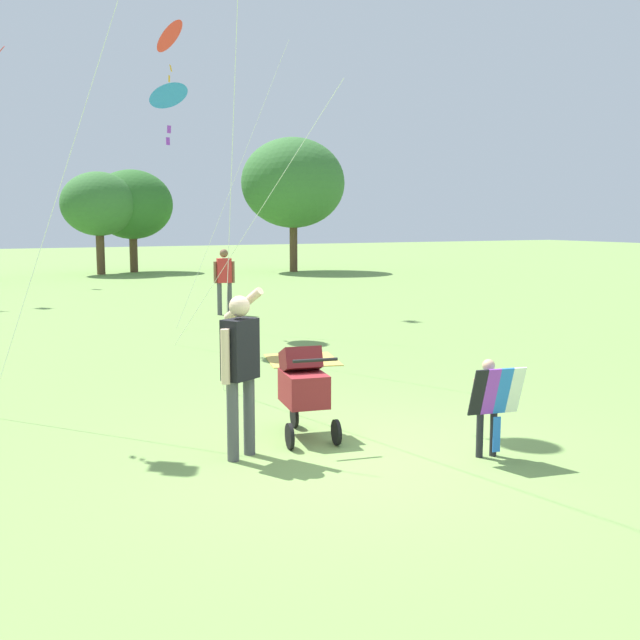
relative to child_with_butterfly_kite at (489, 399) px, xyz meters
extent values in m
plane|color=#75994C|center=(-1.22, 0.62, -0.62)|extent=(120.00, 120.00, 0.00)
cylinder|color=brown|center=(1.47, 27.99, 0.27)|extent=(0.36, 0.36, 1.77)
ellipsoid|color=#387033|center=(1.47, 27.99, 2.46)|extent=(3.26, 2.94, 2.77)
cylinder|color=brown|center=(3.09, 28.75, 0.18)|extent=(0.36, 0.36, 1.60)
ellipsoid|color=#2D6628|center=(3.09, 28.75, 2.46)|extent=(3.68, 3.31, 3.13)
cylinder|color=brown|center=(9.78, 25.78, 0.45)|extent=(0.36, 0.36, 2.14)
ellipsoid|color=#387033|center=(9.78, 25.78, 3.44)|extent=(4.81, 4.33, 4.09)
cylinder|color=#232328|center=(0.08, 0.02, -0.37)|extent=(0.07, 0.07, 0.50)
cylinder|color=#232328|center=(-0.07, 0.05, -0.37)|extent=(0.07, 0.07, 0.50)
cube|color=#284CA8|center=(0.01, 0.03, 0.07)|extent=(0.24, 0.17, 0.38)
cylinder|color=tan|center=(0.14, 0.01, 0.04)|extent=(0.05, 0.05, 0.33)
cylinder|color=tan|center=(-0.13, 0.06, 0.04)|extent=(0.05, 0.05, 0.33)
sphere|color=tan|center=(0.01, 0.03, 0.33)|extent=(0.13, 0.13, 0.13)
cube|color=white|center=(0.18, -0.18, 0.11)|extent=(0.17, 0.20, 0.49)
cube|color=blue|center=(0.04, -0.16, 0.11)|extent=(0.17, 0.20, 0.49)
cube|color=purple|center=(-0.09, -0.13, 0.11)|extent=(0.17, 0.20, 0.49)
cube|color=black|center=(-0.23, -0.11, 0.11)|extent=(0.17, 0.20, 0.49)
cube|color=blue|center=(-0.03, -0.16, -0.33)|extent=(0.08, 0.03, 0.36)
cylinder|color=#4C4C51|center=(-2.36, 1.08, -0.21)|extent=(0.12, 0.12, 0.82)
cylinder|color=#4C4C51|center=(-2.14, 1.21, -0.21)|extent=(0.12, 0.12, 0.82)
cube|color=black|center=(-2.25, 1.14, 0.51)|extent=(0.42, 0.37, 0.61)
cylinder|color=beige|center=(-2.45, 1.04, 0.47)|extent=(0.09, 0.09, 0.55)
cylinder|color=beige|center=(-2.12, 1.37, 0.93)|extent=(0.32, 0.48, 0.39)
sphere|color=beige|center=(-2.25, 1.14, 0.94)|extent=(0.21, 0.21, 0.21)
cylinder|color=black|center=(-1.29, 1.92, -0.48)|extent=(0.09, 0.28, 0.28)
cylinder|color=black|center=(-1.69, 1.18, -0.48)|extent=(0.09, 0.28, 0.28)
cylinder|color=black|center=(-1.18, 1.08, -0.48)|extent=(0.09, 0.28, 0.28)
cube|color=maroon|center=(-1.37, 1.50, -0.06)|extent=(0.55, 0.71, 0.36)
cube|color=maroon|center=(-1.35, 1.63, 0.24)|extent=(0.48, 0.48, 0.35)
cylinder|color=black|center=(-1.45, 1.05, 0.34)|extent=(0.48, 0.12, 0.04)
cylinder|color=silver|center=(-1.69, 2.71, 3.15)|extent=(0.63, 2.85, 7.54)
cylinder|color=silver|center=(-3.61, 3.43, 2.12)|extent=(1.74, 1.23, 5.47)
cone|color=red|center=(-0.23, 10.46, 5.68)|extent=(0.91, 0.98, 0.65)
cube|color=#F4A319|center=(-0.20, 10.49, 5.02)|extent=(0.08, 0.09, 0.14)
cube|color=#F4A319|center=(-0.24, 10.50, 4.80)|extent=(0.06, 0.07, 0.14)
cylinder|color=silver|center=(0.78, 9.59, 2.42)|extent=(2.03, 1.74, 6.08)
cone|color=blue|center=(-0.91, 8.24, 4.09)|extent=(0.93, 0.87, 0.43)
cube|color=purple|center=(-0.91, 8.23, 3.46)|extent=(0.08, 0.05, 0.14)
cube|color=purple|center=(-0.95, 8.21, 3.24)|extent=(0.08, 0.04, 0.14)
cylinder|color=silver|center=(-0.13, 6.26, 1.64)|extent=(1.56, 3.98, 4.51)
cube|color=red|center=(-2.36, 25.21, 8.00)|extent=(0.28, 0.40, 0.34)
cylinder|color=#4C4C51|center=(1.41, 12.22, -0.21)|extent=(0.12, 0.12, 0.82)
cylinder|color=#4C4C51|center=(1.66, 12.16, -0.21)|extent=(0.12, 0.12, 0.82)
cube|color=red|center=(1.53, 12.19, 0.51)|extent=(0.40, 0.29, 0.62)
cylinder|color=brown|center=(1.32, 12.24, 0.47)|extent=(0.09, 0.09, 0.55)
cylinder|color=brown|center=(1.75, 12.14, 0.47)|extent=(0.09, 0.09, 0.55)
sphere|color=brown|center=(1.53, 12.19, 0.95)|extent=(0.21, 0.21, 0.21)
cube|color=gold|center=(0.61, 5.69, -0.61)|extent=(1.48, 1.55, 0.02)
camera|label=1|loc=(-4.91, -5.87, 1.81)|focal=42.26mm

